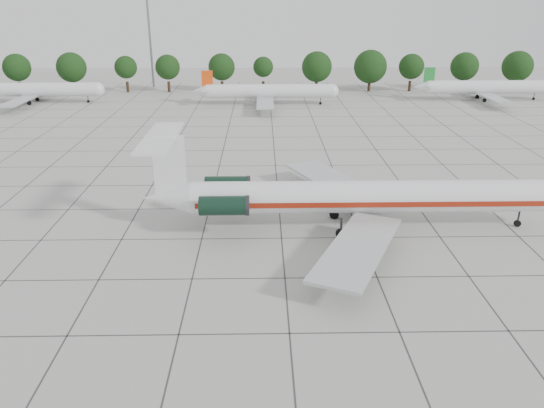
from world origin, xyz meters
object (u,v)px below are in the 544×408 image
object	(u,v)px
main_airliner	(345,196)
bg_airliner_b	(35,90)
bg_airliner_c	(269,91)
floodlight_mast	(149,30)
bg_airliner_d	(486,87)

from	to	relation	value
main_airliner	bg_airliner_b	xyz separation A→B (m)	(-58.65, 68.83, -0.63)
bg_airliner_c	floodlight_mast	bearing A→B (deg)	141.12
bg_airliner_b	bg_airliner_c	xyz separation A→B (m)	(51.73, -3.09, 0.00)
main_airliner	floodlight_mast	distance (m)	97.37
bg_airliner_b	bg_airliner_d	bearing A→B (deg)	0.76
bg_airliner_c	floodlight_mast	xyz separation A→B (m)	(-29.61, 23.87, 11.37)
bg_airliner_b	bg_airliner_c	size ratio (longest dim) A/B	1.00
bg_airliner_c	bg_airliner_b	bearing A→B (deg)	176.58
main_airliner	bg_airliner_b	bearing A→B (deg)	130.37
bg_airliner_d	floodlight_mast	size ratio (longest dim) A/B	1.11
bg_airliner_c	bg_airliner_d	world-z (taller)	same
bg_airliner_b	bg_airliner_c	world-z (taller)	same
main_airliner	bg_airliner_c	size ratio (longest dim) A/B	1.51
bg_airliner_b	bg_airliner_d	size ratio (longest dim) A/B	1.00
main_airliner	bg_airliner_d	world-z (taller)	main_airliner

